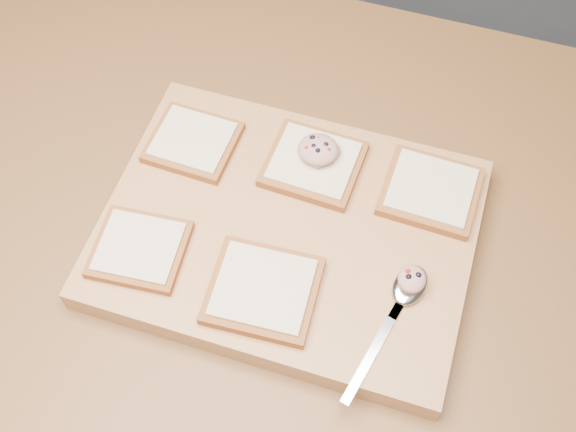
# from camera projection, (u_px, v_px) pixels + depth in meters

# --- Properties ---
(ground) EXTENTS (4.00, 4.00, 0.00)m
(ground) POSITION_uv_depth(u_px,v_px,m) (291.00, 400.00, 1.74)
(ground) COLOR #515459
(ground) RESTS_ON ground
(island_counter) EXTENTS (2.00, 0.80, 0.90)m
(island_counter) POSITION_uv_depth(u_px,v_px,m) (292.00, 328.00, 1.35)
(island_counter) COLOR slate
(island_counter) RESTS_ON ground
(cutting_board) EXTENTS (0.46, 0.35, 0.04)m
(cutting_board) POSITION_uv_depth(u_px,v_px,m) (288.00, 232.00, 0.92)
(cutting_board) COLOR tan
(cutting_board) RESTS_ON island_counter
(bread_far_left) EXTENTS (0.11, 0.11, 0.02)m
(bread_far_left) POSITION_uv_depth(u_px,v_px,m) (193.00, 142.00, 0.97)
(bread_far_left) COLOR brown
(bread_far_left) RESTS_ON cutting_board
(bread_far_center) EXTENTS (0.13, 0.12, 0.02)m
(bread_far_center) POSITION_uv_depth(u_px,v_px,m) (314.00, 164.00, 0.95)
(bread_far_center) COLOR brown
(bread_far_center) RESTS_ON cutting_board
(bread_far_right) EXTENTS (0.12, 0.11, 0.02)m
(bread_far_right) POSITION_uv_depth(u_px,v_px,m) (431.00, 191.00, 0.93)
(bread_far_right) COLOR brown
(bread_far_right) RESTS_ON cutting_board
(bread_near_left) EXTENTS (0.12, 0.11, 0.02)m
(bread_near_left) POSITION_uv_depth(u_px,v_px,m) (140.00, 249.00, 0.88)
(bread_near_left) COLOR brown
(bread_near_left) RESTS_ON cutting_board
(bread_near_center) EXTENTS (0.13, 0.12, 0.02)m
(bread_near_center) POSITION_uv_depth(u_px,v_px,m) (263.00, 290.00, 0.85)
(bread_near_center) COLOR brown
(bread_near_center) RESTS_ON cutting_board
(tuna_salad_dollop) EXTENTS (0.05, 0.05, 0.02)m
(tuna_salad_dollop) POSITION_uv_depth(u_px,v_px,m) (318.00, 149.00, 0.93)
(tuna_salad_dollop) COLOR tan
(tuna_salad_dollop) RESTS_ON bread_far_center
(spoon) EXTENTS (0.07, 0.19, 0.01)m
(spoon) POSITION_uv_depth(u_px,v_px,m) (405.00, 295.00, 0.85)
(spoon) COLOR silver
(spoon) RESTS_ON cutting_board
(spoon_salad) EXTENTS (0.03, 0.04, 0.02)m
(spoon_salad) POSITION_uv_depth(u_px,v_px,m) (412.00, 279.00, 0.84)
(spoon_salad) COLOR tan
(spoon_salad) RESTS_ON spoon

